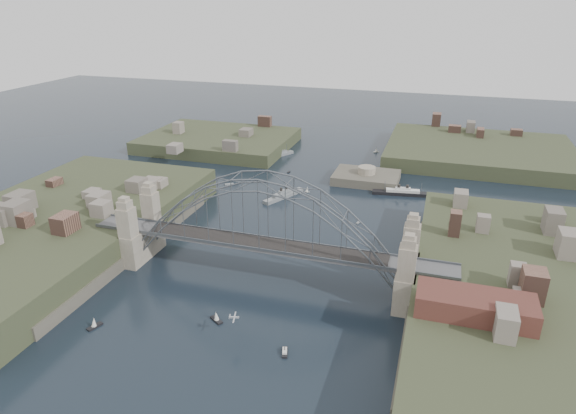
# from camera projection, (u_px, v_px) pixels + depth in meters

# --- Properties ---
(ground) EXTENTS (500.00, 500.00, 0.00)m
(ground) POSITION_uv_depth(u_px,v_px,m) (265.00, 276.00, 114.80)
(ground) COLOR black
(ground) RESTS_ON ground
(bridge) EXTENTS (84.00, 13.80, 24.60)m
(bridge) POSITION_uv_depth(u_px,v_px,m) (264.00, 228.00, 109.98)
(bridge) COLOR #545457
(bridge) RESTS_ON ground
(shore_west) EXTENTS (50.50, 90.00, 12.00)m
(shore_west) POSITION_uv_depth(u_px,v_px,m) (57.00, 235.00, 129.82)
(shore_west) COLOR #333A22
(shore_west) RESTS_ON ground
(shore_east) EXTENTS (50.50, 90.00, 12.00)m
(shore_east) POSITION_uv_depth(u_px,v_px,m) (539.00, 313.00, 98.23)
(shore_east) COLOR #333A22
(shore_east) RESTS_ON ground
(headland_nw) EXTENTS (60.00, 45.00, 9.00)m
(headland_nw) POSITION_uv_depth(u_px,v_px,m) (219.00, 145.00, 213.20)
(headland_nw) COLOR #333A22
(headland_nw) RESTS_ON ground
(headland_ne) EXTENTS (70.00, 55.00, 9.50)m
(headland_ne) POSITION_uv_depth(u_px,v_px,m) (478.00, 157.00, 197.35)
(headland_ne) COLOR #333A22
(headland_ne) RESTS_ON ground
(fort_island) EXTENTS (22.00, 16.00, 9.40)m
(fort_island) POSITION_uv_depth(u_px,v_px,m) (366.00, 183.00, 173.11)
(fort_island) COLOR #4C483B
(fort_island) RESTS_ON ground
(wharf_shed) EXTENTS (20.00, 8.00, 4.00)m
(wharf_shed) POSITION_uv_depth(u_px,v_px,m) (475.00, 306.00, 86.47)
(wharf_shed) COLOR #592D26
(wharf_shed) RESTS_ON shore_east
(finger_pier) EXTENTS (4.00, 22.00, 1.40)m
(finger_pier) POSITION_uv_depth(u_px,v_px,m) (436.00, 398.00, 79.18)
(finger_pier) COLOR #545457
(finger_pier) RESTS_ON ground
(naval_cruiser_near) EXTENTS (9.37, 15.78, 4.96)m
(naval_cruiser_near) POSITION_uv_depth(u_px,v_px,m) (284.00, 195.00, 159.10)
(naval_cruiser_near) COLOR gray
(naval_cruiser_near) RESTS_ON ground
(naval_cruiser_far) EXTENTS (9.29, 13.34, 4.88)m
(naval_cruiser_far) POSITION_uv_depth(u_px,v_px,m) (278.00, 155.00, 199.79)
(naval_cruiser_far) COLOR gray
(naval_cruiser_far) RESTS_ON ground
(ocean_liner) EXTENTS (19.41, 5.31, 4.72)m
(ocean_liner) POSITION_uv_depth(u_px,v_px,m) (403.00, 193.00, 161.22)
(ocean_liner) COLOR black
(ocean_liner) RESTS_ON ground
(aeroplane) EXTENTS (1.92, 3.39, 0.50)m
(aeroplane) POSITION_uv_depth(u_px,v_px,m) (233.00, 317.00, 91.45)
(aeroplane) COLOR silver
(small_boat_a) EXTENTS (1.71, 2.41, 2.38)m
(small_boat_a) POSITION_uv_depth(u_px,v_px,m) (211.00, 234.00, 133.18)
(small_boat_a) COLOR silver
(small_boat_a) RESTS_ON ground
(small_boat_b) EXTENTS (1.09, 1.90, 0.45)m
(small_boat_b) POSITION_uv_depth(u_px,v_px,m) (358.00, 223.00, 141.38)
(small_boat_b) COLOR silver
(small_boat_b) RESTS_ON ground
(small_boat_c) EXTENTS (3.22, 2.59, 2.38)m
(small_boat_c) POSITION_uv_depth(u_px,v_px,m) (216.00, 318.00, 98.83)
(small_boat_c) COLOR silver
(small_boat_c) RESTS_ON ground
(small_boat_d) EXTENTS (2.14, 1.36, 0.45)m
(small_boat_d) POSITION_uv_depth(u_px,v_px,m) (412.00, 227.00, 138.75)
(small_boat_d) COLOR silver
(small_boat_d) RESTS_ON ground
(small_boat_e) EXTENTS (3.02, 2.55, 0.45)m
(small_boat_e) POSITION_uv_depth(u_px,v_px,m) (229.00, 184.00, 170.24)
(small_boat_e) COLOR silver
(small_boat_e) RESTS_ON ground
(small_boat_f) EXTENTS (1.67, 1.20, 2.38)m
(small_boat_f) POSITION_uv_depth(u_px,v_px,m) (307.00, 190.00, 162.98)
(small_boat_f) COLOR silver
(small_boat_f) RESTS_ON ground
(small_boat_g) EXTENTS (1.76, 3.08, 1.43)m
(small_boat_g) POSITION_uv_depth(u_px,v_px,m) (285.00, 352.00, 90.00)
(small_boat_g) COLOR silver
(small_boat_g) RESTS_ON ground
(small_boat_h) EXTENTS (0.76, 1.83, 0.45)m
(small_boat_h) POSITION_uv_depth(u_px,v_px,m) (289.00, 172.00, 181.84)
(small_boat_h) COLOR silver
(small_boat_h) RESTS_ON ground
(small_boat_i) EXTENTS (2.24, 2.73, 1.43)m
(small_boat_i) POSITION_uv_depth(u_px,v_px,m) (407.00, 263.00, 119.87)
(small_boat_i) COLOR silver
(small_boat_i) RESTS_ON ground
(small_boat_j) EXTENTS (2.01, 3.26, 2.38)m
(small_boat_j) POSITION_uv_depth(u_px,v_px,m) (94.00, 324.00, 96.88)
(small_boat_j) COLOR silver
(small_boat_j) RESTS_ON ground
(small_boat_k) EXTENTS (2.17, 1.86, 2.38)m
(small_boat_k) POSITION_uv_depth(u_px,v_px,m) (376.00, 150.00, 204.85)
(small_boat_k) COLOR silver
(small_boat_k) RESTS_ON ground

